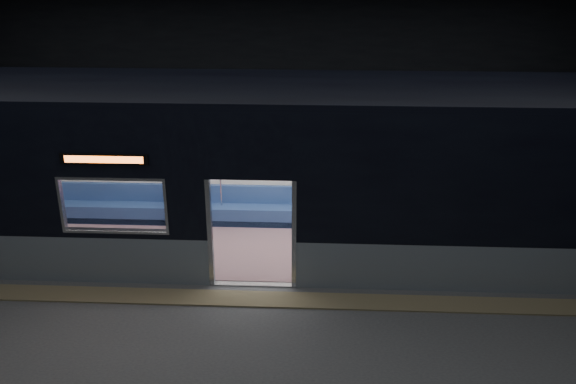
{
  "coord_description": "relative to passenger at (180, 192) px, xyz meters",
  "views": [
    {
      "loc": [
        1.11,
        -8.51,
        5.69
      ],
      "look_at": [
        0.57,
        2.3,
        1.33
      ],
      "focal_mm": 38.0,
      "sensor_mm": 36.0,
      "label": 1
    }
  ],
  "objects": [
    {
      "name": "transit_map",
      "position": [
        6.2,
        0.31,
        0.7
      ],
      "size": [
        1.02,
        0.03,
        0.66
      ],
      "primitive_type": "cube",
      "color": "white",
      "rests_on": "metro_car"
    },
    {
      "name": "tactile_strip",
      "position": [
        1.84,
        -3.0,
        -0.77
      ],
      "size": [
        22.8,
        0.5,
        0.03
      ],
      "primitive_type": "cube",
      "color": "#8C7F59",
      "rests_on": "station_floor"
    },
    {
      "name": "handbag",
      "position": [
        -0.02,
        -0.21,
        -0.11
      ],
      "size": [
        0.32,
        0.29,
        0.13
      ],
      "primitive_type": "cube",
      "rotation": [
        0.0,
        0.0,
        -0.27
      ],
      "color": "black",
      "rests_on": "passenger"
    },
    {
      "name": "station_envelope",
      "position": [
        1.84,
        -3.55,
        2.88
      ],
      "size": [
        24.0,
        14.0,
        5.0
      ],
      "color": "black",
      "rests_on": "station_floor"
    },
    {
      "name": "passenger",
      "position": [
        0.0,
        0.0,
        0.0
      ],
      "size": [
        0.39,
        0.67,
        1.33
      ],
      "rotation": [
        0.0,
        0.0,
        0.08
      ],
      "color": "black",
      "rests_on": "metro_car"
    },
    {
      "name": "metro_car",
      "position": [
        1.84,
        -1.0,
        1.06
      ],
      "size": [
        18.0,
        3.04,
        3.35
      ],
      "color": "gray",
      "rests_on": "station_floor"
    },
    {
      "name": "station_floor",
      "position": [
        1.84,
        -3.55,
        -0.79
      ],
      "size": [
        24.0,
        14.0,
        0.01
      ],
      "primitive_type": "cube",
      "color": "#47494C",
      "rests_on": "ground"
    }
  ]
}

